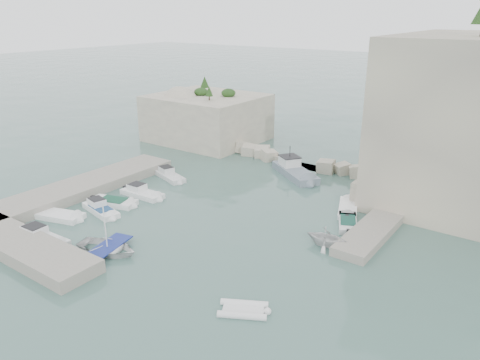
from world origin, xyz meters
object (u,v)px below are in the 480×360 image
Objects in this scene: rowboat at (108,252)px; motorboat_b at (143,196)px; tender_east_c at (348,211)px; tender_east_d at (375,203)px; tender_east_b at (348,225)px; motorboat_a at (170,178)px; motorboat_d at (101,213)px; tender_east_a at (326,246)px; work_boat at (295,176)px; inflatable_dinghy at (243,312)px; motorboat_f at (42,241)px; motorboat_c at (114,204)px; motorboat_e at (61,218)px.

motorboat_b is at bearing 20.28° from rowboat.
tender_east_d is (1.57, 3.53, 0.00)m from tender_east_c.
motorboat_b is 1.18× the size of tender_east_b.
motorboat_a is 1.02× the size of motorboat_b.
motorboat_d reaches higher than rowboat.
rowboat is at bearing -58.34° from motorboat_b.
tender_east_c is at bearing -46.26° from rowboat.
tender_east_d is at bearing -45.04° from rowboat.
motorboat_d is at bearing -93.04° from motorboat_b.
tender_east_a reaches higher than motorboat_d.
tender_east_a is at bearing 156.79° from tender_east_b.
work_boat reaches higher than motorboat_a.
inflatable_dinghy is 0.41× the size of work_boat.
tender_east_b is 0.54× the size of work_boat.
rowboat is 22.02m from tender_east_b.
motorboat_b is 22.09m from tender_east_c.
tender_east_a reaches higher than tender_east_b.
tender_east_d is at bearing 29.09° from motorboat_b.
motorboat_f is at bearing 95.10° from rowboat.
tender_east_b is 0.87× the size of tender_east_c.
motorboat_b is at bearing 94.28° from tender_east_c.
motorboat_c is 0.85× the size of motorboat_f.
rowboat is at bearing 114.43° from tender_east_b.
tender_east_c is at bearing 64.89° from inflatable_dinghy.
motorboat_e is 1.16× the size of tender_east_d.
tender_east_a is at bearing 6.78° from motorboat_e.
motorboat_c is 0.98× the size of tender_east_c.
inflatable_dinghy is at bearing -34.40° from motorboat_c.
tender_east_b is at bearing 41.02° from motorboat_d.
motorboat_e is 23.37m from inflatable_dinghy.
tender_east_b is 6.82m from tender_east_d.
rowboat is 14.10m from inflatable_dinghy.
work_boat is at bearing 57.49° from motorboat_a.
motorboat_f reaches higher than motorboat_e.
motorboat_b reaches higher than motorboat_e.
work_boat is (10.36, 21.26, 0.00)m from motorboat_d.
work_boat is at bearing 24.35° from tender_east_b.
tender_east_b and tender_east_c have the same top height.
motorboat_c is (0.94, -9.40, 0.00)m from motorboat_a.
motorboat_e is 0.93× the size of rowboat.
motorboat_d is 21.83m from inflatable_dinghy.
tender_east_d is at bearing -6.55° from tender_east_a.
tender_east_c is (20.66, 12.89, 0.00)m from motorboat_c.
motorboat_b is at bearing 148.08° from tender_east_d.
motorboat_c is at bearing 88.50° from tender_east_b.
tender_east_d is at bearing 60.58° from inflatable_dinghy.
tender_east_c is (20.04, 15.03, 0.00)m from motorboat_d.
motorboat_e reaches higher than inflatable_dinghy.
tender_east_a is 18.27m from work_boat.
motorboat_c is 24.07m from tender_east_b.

